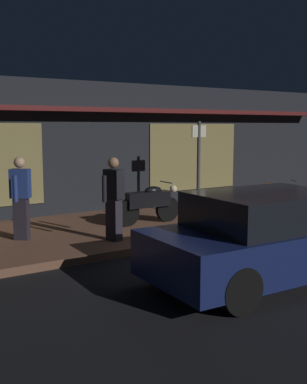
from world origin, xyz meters
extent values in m
plane|color=black|center=(0.00, 0.00, 0.00)|extent=(60.00, 60.00, 0.00)
cube|color=brown|center=(0.00, 3.00, 0.07)|extent=(18.00, 4.00, 0.15)
cube|color=black|center=(0.00, 6.40, 1.80)|extent=(18.00, 2.80, 3.60)
cube|color=olive|center=(3.20, 4.98, 1.50)|extent=(3.20, 0.04, 2.00)
cube|color=#591919|center=(0.00, 4.75, 2.85)|extent=(16.20, 0.50, 0.12)
cylinder|color=black|center=(-0.43, 2.78, 0.45)|extent=(0.60, 0.14, 0.60)
cylinder|color=black|center=(0.67, 2.74, 0.45)|extent=(0.60, 0.14, 0.60)
cube|color=black|center=(0.12, 2.76, 0.73)|extent=(1.11, 0.32, 0.36)
ellipsoid|color=black|center=(0.27, 2.76, 0.93)|extent=(0.45, 0.26, 0.20)
sphere|color=#F9EDB7|center=(0.84, 2.74, 0.93)|extent=(0.18, 0.18, 0.18)
cylinder|color=gray|center=(0.64, 2.74, 1.10)|extent=(0.05, 0.55, 0.03)
torus|color=black|center=(2.99, 2.04, 0.48)|extent=(0.59, 0.36, 0.66)
torus|color=black|center=(3.86, 1.55, 0.48)|extent=(0.59, 0.36, 0.66)
cube|color=#1E478C|center=(3.42, 1.79, 0.70)|extent=(0.80, 0.48, 0.06)
cube|color=brown|center=(3.21, 1.92, 0.97)|extent=(0.21, 0.17, 0.06)
cylinder|color=#1E478C|center=(3.79, 1.59, 1.05)|extent=(0.23, 0.38, 0.02)
cube|color=#28232D|center=(-2.84, 2.83, 0.57)|extent=(0.34, 0.33, 0.85)
cube|color=navy|center=(-2.84, 2.83, 1.29)|extent=(0.43, 0.41, 0.58)
sphere|color=tan|center=(-2.84, 2.83, 1.71)|extent=(0.22, 0.22, 0.22)
cylinder|color=navy|center=(-2.68, 3.04, 1.22)|extent=(0.13, 0.13, 0.52)
cylinder|color=navy|center=(-3.01, 2.63, 1.22)|extent=(0.13, 0.13, 0.52)
cube|color=#28232D|center=(-1.33, 1.73, 0.57)|extent=(0.28, 0.33, 0.85)
cube|color=black|center=(-1.33, 1.73, 1.29)|extent=(0.33, 0.43, 0.58)
sphere|color=#8C6647|center=(-1.33, 1.73, 1.71)|extent=(0.22, 0.22, 0.22)
cylinder|color=black|center=(-1.08, 1.81, 1.22)|extent=(0.11, 0.11, 0.52)
cylinder|color=black|center=(-1.57, 1.65, 1.22)|extent=(0.11, 0.11, 0.52)
cylinder|color=#47474C|center=(1.86, 3.06, 1.35)|extent=(0.09, 0.09, 2.40)
cube|color=beige|center=(1.86, 3.06, 2.30)|extent=(0.44, 0.03, 0.30)
cylinder|color=black|center=(1.17, -0.68, 0.32)|extent=(0.65, 0.24, 0.64)
cylinder|color=black|center=(-1.53, -0.58, 0.32)|extent=(0.65, 0.24, 0.64)
cylinder|color=black|center=(-1.58, -2.14, 0.32)|extent=(0.65, 0.24, 0.64)
cube|color=#141E4C|center=(-0.21, -1.41, 0.55)|extent=(4.16, 1.91, 0.68)
cube|color=black|center=(-0.36, -1.41, 1.10)|extent=(2.26, 1.68, 0.64)
camera|label=1|loc=(-5.72, -6.47, 2.42)|focal=44.29mm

